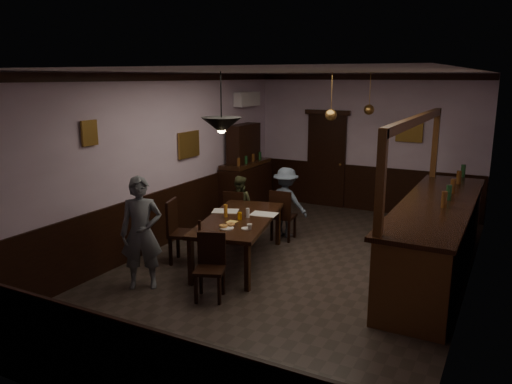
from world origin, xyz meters
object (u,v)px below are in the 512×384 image
Objects in this scene: sideboard at (245,178)px; pendant_brass_far at (369,110)px; person_standing at (141,233)px; bar_counter at (436,237)px; pendant_iron at (221,125)px; chair_far_right at (282,213)px; person_seated_left at (239,204)px; chair_far_left at (235,212)px; dining_table at (239,222)px; coffee_cup at (249,227)px; soda_can at (240,216)px; chair_side at (179,228)px; chair_near at (210,263)px; pendant_brass_mid at (331,115)px; person_seated_right at (286,202)px.

sideboard is 2.40× the size of pendant_brass_far.
sideboard is (-0.63, 4.12, -0.02)m from person_standing.
bar_counter is 3.58m from pendant_iron.
pendant_iron is (1.54, -3.44, 1.50)m from sideboard.
chair_far_right is at bearing -119.90° from pendant_brass_far.
person_seated_left is 0.57× the size of sideboard.
person_seated_left is at bearing 172.66° from bar_counter.
chair_far_right reaches higher than chair_far_left.
dining_table is at bearing 103.32° from pendant_iron.
soda_can is at bearing 121.23° from coffee_cup.
pendant_iron is at bearing -126.52° from chair_side.
bar_counter is 5.12× the size of pendant_iron.
chair_side reaches higher than chair_near.
bar_counter reaches higher than chair_far_right.
chair_far_left is 1.06× the size of pendant_iron.
pendant_iron is 1.02× the size of pendant_brass_far.
pendant_brass_far is (1.89, 4.57, 1.50)m from person_standing.
chair_far_right is 2.64m from chair_near.
pendant_brass_mid is at bearing -96.98° from pendant_brass_far.
pendant_iron and pendant_brass_far have the same top height.
chair_far_right is 2.76m from pendant_iron.
person_standing is (0.13, -1.04, 0.24)m from chair_side.
person_standing reaches higher than person_seated_right.
sideboard is at bearing 106.61° from coffee_cup.
person_standing is at bearing -119.86° from pendant_brass_mid.
chair_far_right is at bearing -179.17° from chair_far_left.
chair_side is 0.24× the size of bar_counter.
bar_counter reaches higher than dining_table.
pendant_brass_far reaches higher than chair_far_right.
soda_can is at bearing 110.85° from chair_far_left.
person_standing is at bearing 67.70° from chair_far_right.
chair_far_left is 0.55× the size of person_standing.
pendant_brass_far is (1.95, 1.71, 1.74)m from person_seated_left.
dining_table is 2.93× the size of pendant_brass_far.
coffee_cup is 0.10× the size of pendant_iron.
person_standing is 3.70m from pendant_brass_mid.
sideboard is 0.46× the size of bar_counter.
pendant_brass_mid is (1.75, 0.07, 1.74)m from person_seated_left.
chair_side is 1.01m from soda_can.
person_seated_left is at bearing -89.19° from chair_far_left.
pendant_brass_far is at bearing 127.90° from bar_counter.
pendant_brass_far reaches higher than bar_counter.
chair_far_left is 2.64m from chair_near.
chair_near is at bearing -138.80° from bar_counter.
chair_near is 2.92m from person_seated_right.
dining_table is 2.14× the size of person_seated_left.
coffee_cup is at bearing -101.07° from pendant_brass_far.
pendant_brass_far is (1.15, 3.11, 1.61)m from dining_table.
pendant_brass_far is at bearing -122.17° from person_seated_right.
person_standing is 1.98× the size of pendant_brass_far.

